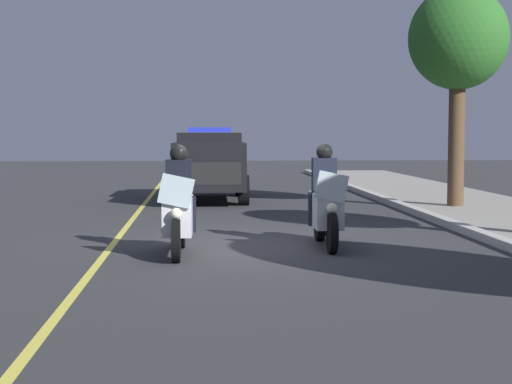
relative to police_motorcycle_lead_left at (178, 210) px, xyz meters
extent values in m
plane|color=#333335|center=(-1.01, 1.29, -0.70)|extent=(80.00, 80.00, 0.00)
cube|color=#B7B5AD|center=(-1.01, 5.36, -0.62)|extent=(48.00, 0.24, 0.15)
cube|color=#E0D14C|center=(-1.01, -1.15, -0.70)|extent=(48.00, 0.12, 0.01)
cylinder|color=black|center=(0.76, -0.01, -0.38)|extent=(0.64, 0.13, 0.64)
cylinder|color=black|center=(-0.74, 0.01, -0.38)|extent=(0.64, 0.15, 0.64)
cube|color=silver|center=(0.03, 0.00, -0.08)|extent=(1.21, 0.46, 0.56)
ellipsoid|color=silver|center=(0.08, 0.00, 0.22)|extent=(0.57, 0.33, 0.24)
cube|color=silver|center=(0.66, -0.01, 0.35)|extent=(0.07, 0.56, 0.53)
sphere|color=#F9F4CC|center=(0.72, -0.01, 0.02)|extent=(0.17, 0.17, 0.17)
sphere|color=red|center=(0.53, -0.17, 0.28)|extent=(0.09, 0.09, 0.09)
sphere|color=#1933F2|center=(0.54, 0.15, 0.28)|extent=(0.09, 0.09, 0.09)
cube|color=black|center=(-0.20, 0.00, 0.48)|extent=(0.29, 0.41, 0.60)
cube|color=black|center=(-0.13, 0.20, -0.08)|extent=(0.18, 0.14, 0.56)
cube|color=black|center=(-0.14, -0.20, -0.08)|extent=(0.18, 0.14, 0.56)
sphere|color=black|center=(-0.18, 0.00, 0.88)|extent=(0.28, 0.28, 0.28)
cylinder|color=black|center=(0.06, 2.41, -0.38)|extent=(0.64, 0.13, 0.64)
cylinder|color=black|center=(-1.44, 2.44, -0.38)|extent=(0.64, 0.15, 0.64)
cube|color=silver|center=(-0.67, 2.43, -0.08)|extent=(1.21, 0.46, 0.56)
ellipsoid|color=silver|center=(-0.62, 2.43, 0.22)|extent=(0.57, 0.33, 0.24)
cube|color=silver|center=(-0.04, 2.42, 0.35)|extent=(0.07, 0.56, 0.53)
sphere|color=#F9F4CC|center=(0.02, 2.42, 0.02)|extent=(0.17, 0.17, 0.17)
sphere|color=red|center=(-0.18, 2.26, 0.28)|extent=(0.09, 0.09, 0.09)
sphere|color=#1933F2|center=(-0.17, 2.58, 0.28)|extent=(0.09, 0.09, 0.09)
cube|color=black|center=(-0.90, 2.43, 0.48)|extent=(0.29, 0.41, 0.60)
cube|color=black|center=(-0.84, 2.63, -0.08)|extent=(0.18, 0.14, 0.56)
cube|color=black|center=(-0.85, 2.23, -0.08)|extent=(0.18, 0.14, 0.56)
sphere|color=black|center=(-0.88, 2.43, 0.88)|extent=(0.28, 0.28, 0.28)
cube|color=black|center=(-9.93, 0.60, 0.32)|extent=(4.93, 1.99, 1.24)
cube|color=black|center=(-10.23, 0.61, 1.02)|extent=(2.43, 1.79, 0.36)
cube|color=#2633D8|center=(-10.03, 0.60, 1.28)|extent=(0.30, 1.20, 0.14)
cube|color=black|center=(-7.53, 0.56, 0.18)|extent=(0.15, 1.62, 0.56)
cylinder|color=black|center=(-8.36, 1.47, -0.30)|extent=(0.81, 0.29, 0.80)
cylinder|color=black|center=(-8.40, -0.33, -0.30)|extent=(0.81, 0.29, 0.80)
cylinder|color=black|center=(-11.46, 1.53, -0.30)|extent=(0.81, 0.29, 0.80)
cylinder|color=black|center=(-11.49, -0.27, -0.30)|extent=(0.81, 0.29, 0.80)
cylinder|color=#4C3823|center=(-6.79, 6.63, 0.97)|extent=(0.40, 0.40, 3.13)
ellipsoid|color=#286023|center=(-6.79, 6.63, 3.50)|extent=(2.42, 2.42, 2.51)
camera|label=1|loc=(12.40, 0.35, 1.21)|focal=55.88mm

